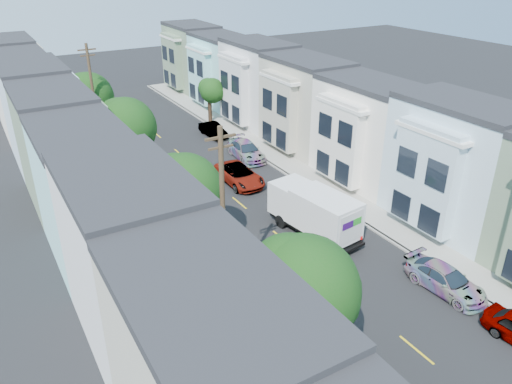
{
  "coord_description": "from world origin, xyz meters",
  "views": [
    {
      "loc": [
        -16.01,
        -17.92,
        17.58
      ],
      "look_at": [
        -0.18,
        9.16,
        2.2
      ],
      "focal_mm": 35.0,
      "sensor_mm": 36.0,
      "label": 1
    }
  ],
  "objects": [
    {
      "name": "curb_left",
      "position": [
        -6.05,
        15.0,
        0.07
      ],
      "size": [
        0.3,
        70.0,
        0.15
      ],
      "primitive_type": "cube",
      "color": "gray",
      "rests_on": "ground"
    },
    {
      "name": "parked_left_d",
      "position": [
        -4.9,
        10.18,
        0.71
      ],
      "size": [
        2.21,
        4.84,
        1.43
      ],
      "primitive_type": "imported",
      "rotation": [
        0.0,
        0.0,
        -0.04
      ],
      "color": "#400D07",
      "rests_on": "ground"
    },
    {
      "name": "road_slab",
      "position": [
        0.0,
        15.0,
        0.01
      ],
      "size": [
        12.0,
        70.0,
        0.02
      ],
      "primitive_type": "cube",
      "color": "black",
      "rests_on": "ground"
    },
    {
      "name": "sidewalk_right",
      "position": [
        7.35,
        15.0,
        0.07
      ],
      "size": [
        2.6,
        70.0,
        0.15
      ],
      "primitive_type": "cube",
      "color": "gray",
      "rests_on": "ground"
    },
    {
      "name": "centerline",
      "position": [
        0.0,
        15.0,
        0.0
      ],
      "size": [
        0.12,
        70.0,
        0.01
      ],
      "primitive_type": "cube",
      "color": "gold",
      "rests_on": "ground"
    },
    {
      "name": "parked_left_c",
      "position": [
        -4.9,
        0.32,
        0.77
      ],
      "size": [
        1.82,
        4.75,
        1.54
      ],
      "primitive_type": "imported",
      "rotation": [
        0.0,
        0.0,
        0.0
      ],
      "color": "#949BA7",
      "rests_on": "ground"
    },
    {
      "name": "tree_d",
      "position": [
        -6.3,
        18.63,
        5.15
      ],
      "size": [
        4.7,
        4.7,
        7.52
      ],
      "color": "black",
      "rests_on": "ground"
    },
    {
      "name": "townhouse_row_left",
      "position": [
        -11.15,
        15.0,
        0.0
      ],
      "size": [
        5.0,
        70.0,
        8.5
      ],
      "primitive_type": "cube",
      "color": "white",
      "rests_on": "ground"
    },
    {
      "name": "sidewalk_left",
      "position": [
        -7.35,
        15.0,
        0.07
      ],
      "size": [
        2.6,
        70.0,
        0.15
      ],
      "primitive_type": "cube",
      "color": "gray",
      "rests_on": "ground"
    },
    {
      "name": "tree_e",
      "position": [
        -6.3,
        30.51,
        4.77
      ],
      "size": [
        4.7,
        4.7,
        7.14
      ],
      "color": "black",
      "rests_on": "ground"
    },
    {
      "name": "parked_right_d",
      "position": [
        4.9,
        26.62,
        0.68
      ],
      "size": [
        1.58,
        4.11,
        1.35
      ],
      "primitive_type": "imported",
      "rotation": [
        0.0,
        0.0,
        0.04
      ],
      "color": "black",
      "rests_on": "ground"
    },
    {
      "name": "fedex_truck",
      "position": [
        2.18,
        5.45,
        1.8
      ],
      "size": [
        2.58,
        6.71,
        3.22
      ],
      "rotation": [
        0.0,
        0.0,
        0.14
      ],
      "color": "silver",
      "rests_on": "ground"
    },
    {
      "name": "parked_right_c",
      "position": [
        4.9,
        19.67,
        0.77
      ],
      "size": [
        2.59,
        5.28,
        1.54
      ],
      "primitive_type": "imported",
      "rotation": [
        0.0,
        0.0,
        -0.09
      ],
      "color": "black",
      "rests_on": "ground"
    },
    {
      "name": "utility_pole_near",
      "position": [
        -6.3,
        2.0,
        5.15
      ],
      "size": [
        1.6,
        0.26,
        10.0
      ],
      "color": "#42301E",
      "rests_on": "ground"
    },
    {
      "name": "ground",
      "position": [
        0.0,
        0.0,
        0.0
      ],
      "size": [
        160.0,
        160.0,
        0.0
      ],
      "primitive_type": "plane",
      "color": "black",
      "rests_on": "ground"
    },
    {
      "name": "tree_b",
      "position": [
        -6.3,
        -4.88,
        5.19
      ],
      "size": [
        4.7,
        4.7,
        7.56
      ],
      "color": "black",
      "rests_on": "ground"
    },
    {
      "name": "lead_sedan",
      "position": [
        1.72,
        15.13,
        0.75
      ],
      "size": [
        2.49,
        5.4,
        1.5
      ],
      "primitive_type": "imported",
      "rotation": [
        0.0,
        0.0,
        -0.0
      ],
      "color": "black",
      "rests_on": "ground"
    },
    {
      "name": "tree_far_r",
      "position": [
        6.89,
        30.87,
        3.52
      ],
      "size": [
        2.74,
        2.74,
        4.94
      ],
      "color": "black",
      "rests_on": "ground"
    },
    {
      "name": "parked_right_b",
      "position": [
        4.9,
        -3.41,
        0.71
      ],
      "size": [
        2.28,
        4.84,
        1.42
      ],
      "primitive_type": "imported",
      "rotation": [
        0.0,
        0.0,
        0.06
      ],
      "color": "silver",
      "rests_on": "ground"
    },
    {
      "name": "curb_right",
      "position": [
        6.05,
        15.0,
        0.07
      ],
      "size": [
        0.3,
        70.0,
        0.15
      ],
      "primitive_type": "cube",
      "color": "gray",
      "rests_on": "ground"
    },
    {
      "name": "townhouse_row_right",
      "position": [
        11.15,
        15.0,
        0.0
      ],
      "size": [
        5.0,
        70.0,
        8.5
      ],
      "primitive_type": "cube",
      "color": "white",
      "rests_on": "ground"
    },
    {
      "name": "utility_pole_far",
      "position": [
        -6.3,
        28.0,
        5.15
      ],
      "size": [
        1.6,
        0.26,
        10.0
      ],
      "color": "#42301E",
      "rests_on": "ground"
    },
    {
      "name": "tree_c",
      "position": [
        -6.3,
        7.36,
        4.47
      ],
      "size": [
        4.7,
        4.7,
        6.84
      ],
      "color": "black",
      "rests_on": "ground"
    }
  ]
}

